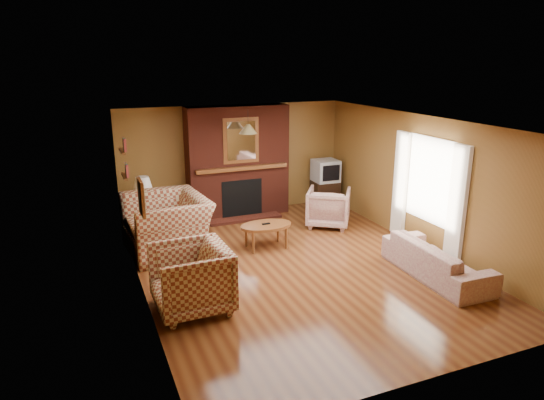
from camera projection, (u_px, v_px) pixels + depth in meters
name	position (u px, v px, depth m)	size (l,w,h in m)	color
floor	(296.00, 266.00, 8.13)	(6.50, 6.50, 0.00)	#4D2310
ceiling	(298.00, 123.00, 7.45)	(6.50, 6.50, 0.00)	silver
wall_back	(234.00, 160.00, 10.68)	(6.50, 6.50, 0.00)	brown
wall_front	(434.00, 280.00, 4.91)	(6.50, 6.50, 0.00)	brown
wall_left	(138.00, 216.00, 6.88)	(6.50, 6.50, 0.00)	brown
wall_right	(423.00, 183.00, 8.71)	(6.50, 6.50, 0.00)	brown
fireplace	(238.00, 163.00, 10.45)	(2.20, 0.82, 2.40)	#541C12
window_right	(428.00, 190.00, 8.53)	(0.10, 1.85, 2.00)	beige
bookshelf	(124.00, 159.00, 8.45)	(0.09, 0.55, 0.71)	brown
botanical_print	(141.00, 198.00, 6.53)	(0.05, 0.40, 0.50)	brown
pendant_light	(248.00, 129.00, 9.61)	(0.36, 0.36, 0.48)	black
plaid_loveseat	(167.00, 224.00, 8.66)	(1.55, 1.35, 1.00)	maroon
plaid_armchair	(191.00, 279.00, 6.61)	(0.99, 1.02, 0.93)	maroon
floral_sofa	(437.00, 259.00, 7.68)	(1.96, 0.77, 0.57)	#C2BB97
floral_armchair	(328.00, 207.00, 10.00)	(0.84, 0.86, 0.78)	#C2BB97
coffee_table	(266.00, 227.00, 8.82)	(0.96, 0.59, 0.47)	brown
side_table	(146.00, 222.00, 9.46)	(0.43, 0.43, 0.57)	brown
table_lamp	(143.00, 191.00, 9.28)	(0.37, 0.37, 0.62)	white
tv_stand	(325.00, 194.00, 11.28)	(0.57, 0.52, 0.62)	black
crt_tv	(326.00, 171.00, 11.11)	(0.55, 0.55, 0.50)	#B2B5BB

